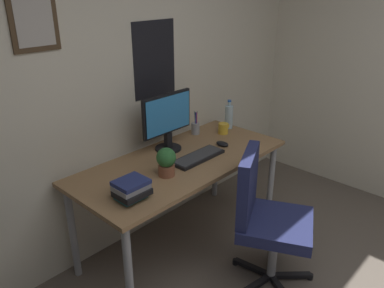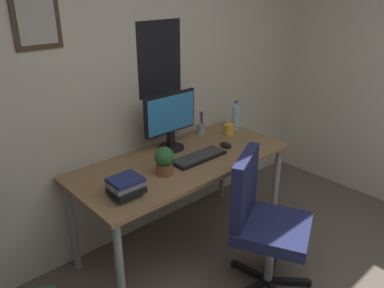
{
  "view_description": "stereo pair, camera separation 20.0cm",
  "coord_description": "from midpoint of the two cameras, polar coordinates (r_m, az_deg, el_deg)",
  "views": [
    {
      "loc": [
        -1.49,
        -0.06,
        1.93
      ],
      "look_at": [
        0.28,
        1.61,
        0.89
      ],
      "focal_mm": 35.92,
      "sensor_mm": 36.0,
      "label": 1
    },
    {
      "loc": [
        -1.35,
        -0.2,
        1.93
      ],
      "look_at": [
        0.28,
        1.61,
        0.89
      ],
      "focal_mm": 35.92,
      "sensor_mm": 36.0,
      "label": 2
    }
  ],
  "objects": [
    {
      "name": "office_chair",
      "position": [
        2.57,
        12.51,
        -10.62
      ],
      "size": [
        0.62,
        0.62,
        0.95
      ],
      "color": "#1E234C",
      "rests_on": "ground_plane"
    },
    {
      "name": "keyboard",
      "position": [
        2.77,
        3.1,
        -2.01
      ],
      "size": [
        0.43,
        0.15,
        0.03
      ],
      "color": "black",
      "rests_on": "desk"
    },
    {
      "name": "monitor",
      "position": [
        2.86,
        -1.24,
        3.72
      ],
      "size": [
        0.46,
        0.2,
        0.43
      ],
      "color": "black",
      "rests_on": "desk"
    },
    {
      "name": "computer_mouse",
      "position": [
        2.98,
        6.95,
        -0.16
      ],
      "size": [
        0.06,
        0.11,
        0.04
      ],
      "color": "black",
      "rests_on": "desk"
    },
    {
      "name": "potted_plant",
      "position": [
        2.52,
        -1.89,
        -2.42
      ],
      "size": [
        0.13,
        0.13,
        0.2
      ],
      "color": "brown",
      "rests_on": "desk"
    },
    {
      "name": "desk",
      "position": [
        2.81,
        0.67,
        -3.7
      ],
      "size": [
        1.63,
        0.73,
        0.74
      ],
      "color": "#936D47",
      "rests_on": "ground_plane"
    },
    {
      "name": "water_bottle",
      "position": [
        3.33,
        8.25,
        3.9
      ],
      "size": [
        0.07,
        0.07,
        0.25
      ],
      "color": "silver",
      "rests_on": "desk"
    },
    {
      "name": "book_stack_left",
      "position": [
        2.3,
        -7.36,
        -6.37
      ],
      "size": [
        0.19,
        0.17,
        0.12
      ],
      "color": "#26727A",
      "rests_on": "desk"
    },
    {
      "name": "wall_back",
      "position": [
        2.76,
        -10.06,
        9.57
      ],
      "size": [
        4.4,
        0.1,
        2.6
      ],
      "color": "beige",
      "rests_on": "ground_plane"
    },
    {
      "name": "coffee_mug_near",
      "position": [
        3.23,
        7.33,
        2.15
      ],
      "size": [
        0.12,
        0.08,
        0.09
      ],
      "color": "yellow",
      "rests_on": "desk"
    },
    {
      "name": "pen_cup",
      "position": [
        3.21,
        3.15,
        2.38
      ],
      "size": [
        0.07,
        0.07,
        0.2
      ],
      "color": "#9EA0A5",
      "rests_on": "desk"
    }
  ]
}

